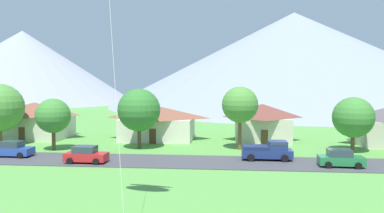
{
  "coord_description": "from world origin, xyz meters",
  "views": [
    {
      "loc": [
        2.76,
        -9.6,
        8.33
      ],
      "look_at": [
        -0.01,
        19.71,
        6.32
      ],
      "focal_mm": 35.39,
      "sensor_mm": 36.0,
      "label": 1
    }
  ],
  "objects_px": {
    "house_rightmost": "(35,120)",
    "tree_right_of_center": "(53,116)",
    "house_left_center": "(158,122)",
    "tree_near_left": "(139,110)",
    "tree_near_right": "(353,117)",
    "parked_car_green_west_end": "(341,158)",
    "pickup_truck_navy_west_side": "(268,150)",
    "parked_car_red_mid_west": "(86,155)",
    "parked_car_blue_mid_east": "(13,149)",
    "house_right_center": "(262,122)",
    "tree_center": "(240,105)"
  },
  "relations": [
    {
      "from": "tree_near_left",
      "to": "tree_near_right",
      "type": "distance_m",
      "value": 25.44
    },
    {
      "from": "tree_right_of_center",
      "to": "parked_car_blue_mid_east",
      "type": "xyz_separation_m",
      "value": [
        -2.54,
        -4.49,
        -3.27
      ]
    },
    {
      "from": "house_rightmost",
      "to": "pickup_truck_navy_west_side",
      "type": "height_order",
      "value": "house_rightmost"
    },
    {
      "from": "house_rightmost",
      "to": "parked_car_blue_mid_east",
      "type": "xyz_separation_m",
      "value": [
        4.61,
        -13.58,
        -1.83
      ]
    },
    {
      "from": "parked_car_blue_mid_east",
      "to": "house_right_center",
      "type": "bearing_deg",
      "value": 26.18
    },
    {
      "from": "house_left_center",
      "to": "pickup_truck_navy_west_side",
      "type": "relative_size",
      "value": 2.06
    },
    {
      "from": "parked_car_green_west_end",
      "to": "parked_car_red_mid_west",
      "type": "bearing_deg",
      "value": -178.72
    },
    {
      "from": "parked_car_blue_mid_east",
      "to": "pickup_truck_navy_west_side",
      "type": "distance_m",
      "value": 27.62
    },
    {
      "from": "tree_right_of_center",
      "to": "pickup_truck_navy_west_side",
      "type": "height_order",
      "value": "tree_right_of_center"
    },
    {
      "from": "tree_right_of_center",
      "to": "tree_near_right",
      "type": "xyz_separation_m",
      "value": [
        35.43,
        2.21,
        -0.07
      ]
    },
    {
      "from": "house_left_center",
      "to": "tree_center",
      "type": "distance_m",
      "value": 13.61
    },
    {
      "from": "tree_near_left",
      "to": "pickup_truck_navy_west_side",
      "type": "xyz_separation_m",
      "value": [
        15.07,
        -5.64,
        -3.69
      ]
    },
    {
      "from": "house_left_center",
      "to": "pickup_truck_navy_west_side",
      "type": "xyz_separation_m",
      "value": [
        14.13,
        -12.95,
        -1.41
      ]
    },
    {
      "from": "house_rightmost",
      "to": "parked_car_red_mid_west",
      "type": "bearing_deg",
      "value": -49.01
    },
    {
      "from": "parked_car_blue_mid_east",
      "to": "pickup_truck_navy_west_side",
      "type": "bearing_deg",
      "value": 1.87
    },
    {
      "from": "house_right_center",
      "to": "pickup_truck_navy_west_side",
      "type": "distance_m",
      "value": 13.02
    },
    {
      "from": "tree_near_left",
      "to": "pickup_truck_navy_west_side",
      "type": "bearing_deg",
      "value": -20.52
    },
    {
      "from": "tree_near_right",
      "to": "parked_car_blue_mid_east",
      "type": "height_order",
      "value": "tree_near_right"
    },
    {
      "from": "house_left_center",
      "to": "house_right_center",
      "type": "bearing_deg",
      "value": -0.14
    },
    {
      "from": "tree_right_of_center",
      "to": "tree_center",
      "type": "bearing_deg",
      "value": 6.31
    },
    {
      "from": "tree_near_left",
      "to": "parked_car_red_mid_west",
      "type": "relative_size",
      "value": 1.74
    },
    {
      "from": "house_right_center",
      "to": "tree_center",
      "type": "distance_m",
      "value": 8.09
    },
    {
      "from": "tree_near_left",
      "to": "house_left_center",
      "type": "bearing_deg",
      "value": 82.63
    },
    {
      "from": "house_right_center",
      "to": "pickup_truck_navy_west_side",
      "type": "bearing_deg",
      "value": -92.22
    },
    {
      "from": "tree_right_of_center",
      "to": "pickup_truck_navy_west_side",
      "type": "relative_size",
      "value": 1.2
    },
    {
      "from": "tree_center",
      "to": "parked_car_green_west_end",
      "type": "bearing_deg",
      "value": -42.62
    },
    {
      "from": "house_right_center",
      "to": "house_rightmost",
      "type": "distance_m",
      "value": 32.72
    },
    {
      "from": "house_left_center",
      "to": "house_rightmost",
      "type": "distance_m",
      "value": 18.09
    },
    {
      "from": "house_rightmost",
      "to": "tree_right_of_center",
      "type": "height_order",
      "value": "tree_right_of_center"
    },
    {
      "from": "parked_car_green_west_end",
      "to": "parked_car_blue_mid_east",
      "type": "height_order",
      "value": "same"
    },
    {
      "from": "house_rightmost",
      "to": "parked_car_blue_mid_east",
      "type": "bearing_deg",
      "value": -71.24
    },
    {
      "from": "house_rightmost",
      "to": "pickup_truck_navy_west_side",
      "type": "relative_size",
      "value": 1.94
    },
    {
      "from": "pickup_truck_navy_west_side",
      "to": "house_rightmost",
      "type": "bearing_deg",
      "value": 158.51
    },
    {
      "from": "tree_near_right",
      "to": "parked_car_green_west_end",
      "type": "height_order",
      "value": "tree_near_right"
    },
    {
      "from": "tree_near_right",
      "to": "parked_car_green_west_end",
      "type": "distance_m",
      "value": 9.72
    },
    {
      "from": "tree_center",
      "to": "tree_near_right",
      "type": "bearing_deg",
      "value": -1.11
    },
    {
      "from": "tree_near_left",
      "to": "parked_car_blue_mid_east",
      "type": "distance_m",
      "value": 14.66
    },
    {
      "from": "tree_right_of_center",
      "to": "parked_car_green_west_end",
      "type": "relative_size",
      "value": 1.46
    },
    {
      "from": "parked_car_red_mid_west",
      "to": "tree_center",
      "type": "bearing_deg",
      "value": 30.32
    },
    {
      "from": "parked_car_blue_mid_east",
      "to": "pickup_truck_navy_west_side",
      "type": "height_order",
      "value": "pickup_truck_navy_west_side"
    },
    {
      "from": "house_right_center",
      "to": "tree_right_of_center",
      "type": "distance_m",
      "value": 27.25
    },
    {
      "from": "house_right_center",
      "to": "parked_car_green_west_end",
      "type": "relative_size",
      "value": 1.85
    },
    {
      "from": "house_left_center",
      "to": "tree_right_of_center",
      "type": "distance_m",
      "value": 14.49
    },
    {
      "from": "parked_car_red_mid_west",
      "to": "house_right_center",
      "type": "bearing_deg",
      "value": 40.22
    },
    {
      "from": "house_right_center",
      "to": "tree_near_right",
      "type": "relative_size",
      "value": 1.22
    },
    {
      "from": "tree_center",
      "to": "parked_car_red_mid_west",
      "type": "xyz_separation_m",
      "value": [
        -15.7,
        -9.18,
        -4.56
      ]
    },
    {
      "from": "tree_near_left",
      "to": "parked_car_blue_mid_east",
      "type": "height_order",
      "value": "tree_near_left"
    },
    {
      "from": "house_right_center",
      "to": "tree_near_right",
      "type": "height_order",
      "value": "tree_near_right"
    },
    {
      "from": "parked_car_red_mid_west",
      "to": "pickup_truck_navy_west_side",
      "type": "relative_size",
      "value": 0.82
    },
    {
      "from": "tree_near_left",
      "to": "tree_center",
      "type": "relative_size",
      "value": 0.97
    }
  ]
}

